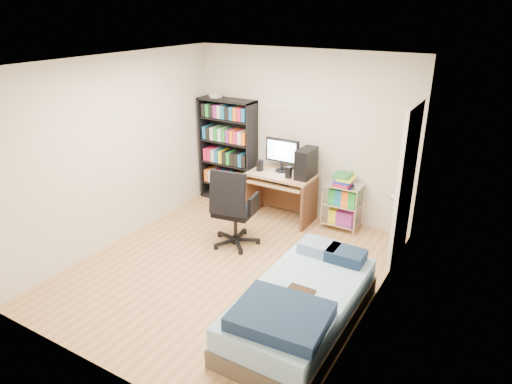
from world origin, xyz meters
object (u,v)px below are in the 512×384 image
Objects in this scene: bed at (300,307)px; office_chair at (234,221)px; media_shelf at (228,150)px; computer_desk at (289,178)px.

office_chair is at bearing 143.86° from bed.
media_shelf is 3.51m from bed.
media_shelf is 1.69m from office_chair.
computer_desk is at bearing 68.49° from office_chair.
media_shelf is 1.58× the size of office_chair.
media_shelf reaches higher than computer_desk.
bed is at bearing -44.83° from office_chair.
media_shelf reaches higher than office_chair.
computer_desk is at bearing 119.66° from bed.
office_chair reaches higher than bed.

